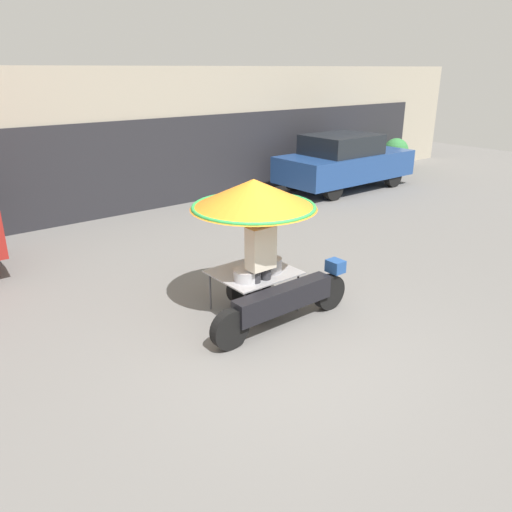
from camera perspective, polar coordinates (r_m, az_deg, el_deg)
The scene contains 6 objects.
ground_plane at distance 6.46m, azimuth 3.29°, elevation -10.28°, with size 36.00×36.00×0.00m, color slate.
shopfront_building at distance 12.79m, azimuth -21.79°, elevation 11.88°, with size 28.00×2.06×3.37m.
vendor_motorcycle_cart at distance 6.76m, azimuth 0.18°, elevation 4.86°, with size 2.31×1.74×1.94m.
vendor_person at distance 6.70m, azimuth 0.55°, elevation -0.62°, with size 0.38×0.22×1.59m.
parked_car at distance 14.84m, azimuth 10.04°, elevation 10.60°, with size 4.15×1.79×1.57m.
potted_plant at distance 18.12m, azimuth 15.69°, elevation 11.45°, with size 0.84×0.84×1.08m.
Camera 1 is at (-3.74, -4.09, 3.32)m, focal length 35.00 mm.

